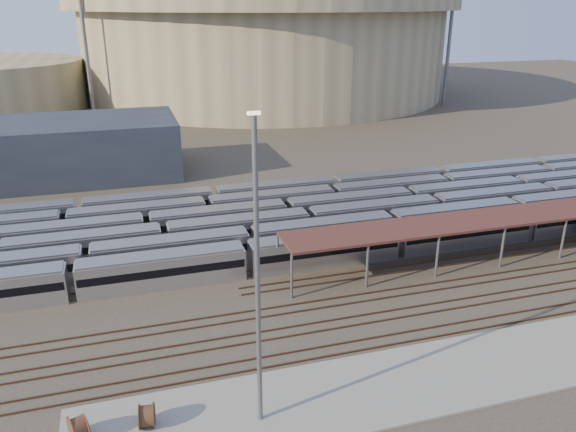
% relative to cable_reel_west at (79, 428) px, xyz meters
% --- Properties ---
extents(ground, '(420.00, 420.00, 0.00)m').
position_rel_cable_reel_west_xyz_m(ground, '(28.50, 14.09, -1.13)').
color(ground, '#383026').
rests_on(ground, ground).
extents(apron, '(50.00, 9.00, 0.20)m').
position_rel_cable_reel_west_xyz_m(apron, '(23.50, -0.91, -1.03)').
color(apron, gray).
rests_on(apron, ground).
extents(subway_trains, '(129.40, 23.90, 3.60)m').
position_rel_cable_reel_west_xyz_m(subway_trains, '(29.70, 32.59, 0.67)').
color(subway_trains, '#ADADB2').
rests_on(subway_trains, ground).
extents(inspection_shed, '(60.30, 6.00, 5.30)m').
position_rel_cable_reel_west_xyz_m(inspection_shed, '(50.50, 18.09, 3.86)').
color(inspection_shed, slate).
rests_on(inspection_shed, ground).
extents(empty_tracks, '(170.00, 9.62, 0.18)m').
position_rel_cable_reel_west_xyz_m(empty_tracks, '(28.50, 9.09, -1.04)').
color(empty_tracks, '#4C3323').
rests_on(empty_tracks, ground).
extents(stadium, '(124.00, 124.00, 32.50)m').
position_rel_cable_reel_west_xyz_m(stadium, '(53.50, 154.09, 15.34)').
color(stadium, '#9C8B69').
rests_on(stadium, ground).
extents(service_building, '(42.00, 20.00, 10.00)m').
position_rel_cable_reel_west_xyz_m(service_building, '(-6.50, 69.09, 3.87)').
color(service_building, '#1E232D').
rests_on(service_building, ground).
extents(floodlight_0, '(4.00, 1.00, 38.40)m').
position_rel_cable_reel_west_xyz_m(floodlight_0, '(-1.50, 124.09, 19.52)').
color(floodlight_0, slate).
rests_on(floodlight_0, ground).
extents(floodlight_2, '(4.00, 1.00, 38.40)m').
position_rel_cable_reel_west_xyz_m(floodlight_2, '(98.50, 114.09, 19.52)').
color(floodlight_2, slate).
rests_on(floodlight_2, ground).
extents(floodlight_3, '(4.00, 1.00, 38.40)m').
position_rel_cable_reel_west_xyz_m(floodlight_3, '(18.50, 174.09, 19.52)').
color(floodlight_3, slate).
rests_on(floodlight_3, ground).
extents(cable_reel_west, '(1.62, 2.10, 1.85)m').
position_rel_cable_reel_west_xyz_m(cable_reel_west, '(0.00, 0.00, 0.00)').
color(cable_reel_west, '#503020').
rests_on(cable_reel_west, apron).
extents(cable_reel_east, '(1.23, 1.94, 1.84)m').
position_rel_cable_reel_west_xyz_m(cable_reel_east, '(4.70, -0.14, -0.01)').
color(cable_reel_east, '#503020').
rests_on(cable_reel_east, apron).
extents(yard_light_pole, '(0.80, 0.36, 22.91)m').
position_rel_cable_reel_west_xyz_m(yard_light_pole, '(12.80, -1.74, 10.61)').
color(yard_light_pole, slate).
rests_on(yard_light_pole, apron).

